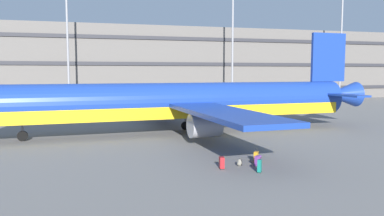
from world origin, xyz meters
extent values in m
plane|color=slate|center=(0.00, 0.00, 0.00)|extent=(600.00, 600.00, 0.00)
cube|color=#605B56|center=(0.00, 47.61, 7.76)|extent=(155.43, 19.16, 15.52)
cube|color=#2D2D33|center=(0.00, 37.93, 2.59)|extent=(153.88, 0.24, 0.70)
cube|color=#2D2D33|center=(0.00, 37.93, 7.76)|extent=(153.88, 0.24, 0.70)
cube|color=#2D2D33|center=(0.00, 37.93, 12.94)|extent=(153.88, 0.24, 0.70)
cylinder|color=navy|center=(-3.50, -1.82, 3.21)|extent=(37.50, 5.66, 3.64)
cube|color=yellow|center=(-3.50, -1.82, 2.21)|extent=(36.01, 5.51, 1.16)
cone|color=navy|center=(16.42, -0.74, 3.48)|extent=(4.52, 3.14, 2.91)
cube|color=navy|center=(14.55, -0.84, 7.76)|extent=(4.38, 0.60, 5.46)
cube|color=navy|center=(14.34, -4.31, 3.67)|extent=(2.09, 5.55, 0.20)
cube|color=navy|center=(13.97, 2.59, 3.67)|extent=(2.09, 5.55, 0.20)
cube|color=navy|center=(-1.98, -11.42, 2.94)|extent=(5.24, 15.91, 0.36)
cube|color=navy|center=(-3.03, 7.88, 2.94)|extent=(5.24, 15.91, 0.36)
cylinder|color=#9E9EA3|center=(-2.63, -8.63, 1.64)|extent=(2.71, 2.14, 2.00)
cylinder|color=#9E9EA3|center=(-3.37, 5.04, 1.64)|extent=(2.71, 2.14, 2.00)
cylinder|color=black|center=(-17.68, -2.59, 0.45)|extent=(0.92, 0.40, 0.90)
cylinder|color=slate|center=(-17.68, -2.59, 1.15)|extent=(0.20, 0.20, 1.39)
cylinder|color=black|center=(-1.93, -3.28, 0.45)|extent=(0.92, 0.40, 0.90)
cylinder|color=slate|center=(-1.93, -3.28, 1.15)|extent=(0.20, 0.20, 1.39)
cylinder|color=black|center=(-2.09, -0.20, 0.45)|extent=(0.92, 0.40, 0.90)
cylinder|color=slate|center=(-2.09, -0.20, 1.15)|extent=(0.20, 0.20, 1.39)
cylinder|color=gray|center=(-14.94, 30.20, 11.45)|extent=(0.36, 0.36, 22.91)
cylinder|color=gray|center=(15.14, 30.20, 11.24)|extent=(0.36, 0.36, 22.48)
cylinder|color=gray|center=(39.31, 30.20, 11.55)|extent=(0.36, 0.36, 23.10)
cube|color=orange|center=(-1.09, -15.45, 0.37)|extent=(0.49, 0.54, 0.65)
cylinder|color=#333338|center=(-1.08, -15.29, 0.77)|extent=(0.02, 0.02, 0.15)
cylinder|color=#333338|center=(-1.23, -15.51, 0.77)|extent=(0.02, 0.02, 0.15)
cube|color=black|center=(-1.16, -15.40, 0.85)|extent=(0.17, 0.22, 0.02)
cylinder|color=black|center=(-0.89, -15.36, 0.03)|extent=(0.05, 0.05, 0.05)
cylinder|color=black|center=(-1.11, -15.66, 0.03)|extent=(0.05, 0.05, 0.05)
cylinder|color=black|center=(-1.07, -15.23, 0.03)|extent=(0.05, 0.05, 0.05)
cylinder|color=black|center=(-1.29, -15.54, 0.03)|extent=(0.05, 0.05, 0.05)
cube|color=#72388C|center=(-1.48, -16.52, 0.37)|extent=(0.52, 0.46, 0.63)
cylinder|color=#333338|center=(-1.54, -16.65, 0.78)|extent=(0.02, 0.02, 0.19)
cylinder|color=#333338|center=(-1.33, -16.51, 0.78)|extent=(0.02, 0.02, 0.19)
cube|color=black|center=(-1.43, -16.58, 0.87)|extent=(0.22, 0.16, 0.02)
cylinder|color=black|center=(-1.68, -16.54, 0.03)|extent=(0.04, 0.05, 0.05)
cylinder|color=black|center=(-1.38, -16.33, 0.03)|extent=(0.04, 0.05, 0.05)
cylinder|color=black|center=(-1.57, -16.70, 0.03)|extent=(0.04, 0.05, 0.05)
cylinder|color=black|center=(-1.27, -16.50, 0.03)|extent=(0.04, 0.05, 0.05)
cube|color=#147266|center=(-2.09, -18.06, 0.43)|extent=(0.39, 0.42, 0.75)
cylinder|color=#333338|center=(-2.10, -18.18, 0.86)|extent=(0.02, 0.02, 0.12)
cylinder|color=#333338|center=(-1.98, -18.02, 0.86)|extent=(0.02, 0.02, 0.12)
cube|color=black|center=(-2.04, -18.10, 0.92)|extent=(0.14, 0.17, 0.02)
cylinder|color=black|center=(-2.25, -18.13, 0.03)|extent=(0.05, 0.05, 0.05)
cylinder|color=black|center=(-2.07, -17.90, 0.03)|extent=(0.05, 0.05, 0.05)
cylinder|color=black|center=(-2.12, -18.23, 0.03)|extent=(0.05, 0.05, 0.05)
cylinder|color=black|center=(-1.94, -18.00, 0.03)|extent=(0.05, 0.05, 0.05)
cube|color=#B21E23|center=(-4.00, -16.59, 0.40)|extent=(0.33, 0.48, 0.70)
cylinder|color=#333338|center=(-4.07, -16.46, 0.80)|extent=(0.02, 0.02, 0.09)
cylinder|color=#333338|center=(-4.10, -16.70, 0.80)|extent=(0.02, 0.02, 0.09)
cube|color=black|center=(-4.09, -16.58, 0.84)|extent=(0.06, 0.25, 0.02)
cylinder|color=black|center=(-3.87, -16.43, 0.03)|extent=(0.05, 0.03, 0.05)
cylinder|color=black|center=(-3.92, -16.78, 0.03)|extent=(0.05, 0.03, 0.05)
cylinder|color=black|center=(-4.09, -16.40, 0.03)|extent=(0.05, 0.03, 0.05)
cylinder|color=black|center=(-4.14, -16.75, 0.03)|extent=(0.05, 0.03, 0.05)
ellipsoid|color=gray|center=(-2.64, -16.22, 0.23)|extent=(0.35, 0.40, 0.46)
ellipsoid|color=gray|center=(-2.74, -16.27, 0.16)|extent=(0.19, 0.25, 0.21)
torus|color=black|center=(-2.61, -16.21, 0.47)|extent=(0.04, 0.08, 0.08)
cube|color=black|center=(-2.51, -16.26, 0.23)|extent=(0.04, 0.04, 0.39)
cube|color=black|center=(-2.58, -16.10, 0.23)|extent=(0.04, 0.04, 0.39)
camera|label=1|loc=(-12.17, -38.92, 6.10)|focal=35.79mm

